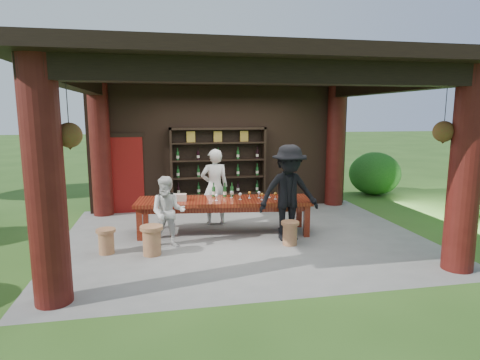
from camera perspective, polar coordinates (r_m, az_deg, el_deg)
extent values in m
plane|color=#2D5119|center=(8.52, 0.52, -8.09)|extent=(90.00, 90.00, 0.00)
cube|color=slate|center=(8.54, 0.52, -8.41)|extent=(7.40, 5.90, 0.10)
cube|color=black|center=(10.87, -2.37, 4.60)|extent=(7.00, 0.18, 3.30)
cube|color=maroon|center=(10.77, -16.07, 0.71)|extent=(0.95, 0.06, 2.00)
cylinder|color=#380C0A|center=(5.84, -25.98, -0.57)|extent=(0.50, 0.50, 3.30)
cylinder|color=#380C0A|center=(7.39, 29.41, 1.09)|extent=(0.50, 0.50, 3.30)
cylinder|color=#380C0A|center=(10.66, -19.23, 3.99)|extent=(0.50, 0.50, 3.30)
cylinder|color=#380C0A|center=(11.58, 13.43, 4.65)|extent=(0.50, 0.50, 3.30)
cube|color=black|center=(5.82, 5.46, 15.14)|extent=(6.70, 0.35, 0.35)
cube|color=black|center=(8.13, -22.38, 12.87)|extent=(0.30, 5.20, 0.30)
cube|color=black|center=(9.30, 20.42, 12.46)|extent=(0.30, 5.20, 0.30)
cube|color=black|center=(8.17, 0.56, 15.30)|extent=(7.50, 6.00, 0.20)
cylinder|color=black|center=(5.89, -23.32, 9.24)|extent=(0.01, 0.01, 0.75)
cone|color=black|center=(5.90, -23.03, 4.83)|extent=(0.32, 0.32, 0.18)
sphere|color=#1E5919|center=(5.90, -23.10, 5.89)|extent=(0.34, 0.34, 0.34)
cylinder|color=black|center=(7.30, 27.19, 8.87)|extent=(0.01, 0.01, 0.75)
cone|color=black|center=(7.31, 26.92, 5.31)|extent=(0.32, 0.32, 0.18)
sphere|color=#1E5919|center=(7.30, 26.99, 6.17)|extent=(0.34, 0.34, 0.34)
cube|color=#58150C|center=(8.62, -2.33, -3.01)|extent=(3.78, 1.39, 0.08)
cube|color=#58150C|center=(8.64, -2.33, -3.66)|extent=(3.56, 1.21, 0.12)
cube|color=#58150C|center=(8.47, -14.06, -6.13)|extent=(0.13, 0.13, 0.67)
cube|color=#58150C|center=(8.57, 9.45, -5.78)|extent=(0.13, 0.13, 0.67)
cube|color=#58150C|center=(9.18, -13.26, -4.88)|extent=(0.13, 0.13, 0.67)
cube|color=#58150C|center=(9.28, 8.37, -4.58)|extent=(0.13, 0.13, 0.67)
cylinder|color=#91573A|center=(7.59, -12.42, -8.63)|extent=(0.33, 0.33, 0.48)
cylinder|color=#91573A|center=(7.51, -12.49, -6.65)|extent=(0.42, 0.42, 0.07)
cylinder|color=#91573A|center=(8.04, 7.12, -7.71)|extent=(0.28, 0.28, 0.42)
cylinder|color=#91573A|center=(7.97, 7.15, -6.09)|extent=(0.36, 0.36, 0.06)
cylinder|color=#91573A|center=(7.89, -18.47, -8.46)|extent=(0.28, 0.28, 0.41)
cylinder|color=#91573A|center=(7.83, -18.56, -6.82)|extent=(0.36, 0.36, 0.06)
imported|color=silver|center=(9.31, -3.63, -0.99)|extent=(0.66, 0.45, 1.77)
imported|color=beige|center=(7.83, -10.20, -4.53)|extent=(0.74, 0.62, 1.39)
imported|color=black|center=(8.19, 6.95, -1.82)|extent=(1.31, 0.82, 1.95)
cube|color=#BF6672|center=(8.55, -8.50, -2.46)|extent=(0.28, 0.21, 0.14)
ellipsoid|color=#194C14|center=(13.46, 18.57, 0.46)|extent=(1.60, 1.60, 1.36)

